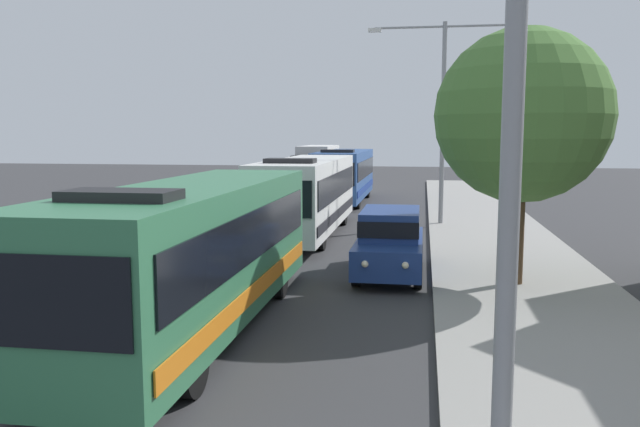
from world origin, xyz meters
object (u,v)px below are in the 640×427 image
object	(u,v)px
bus_middle	(345,174)
streetlamp_mid	(443,101)
bus_second_in_line	(307,193)
white_suv	(390,240)
bus_lead	(195,251)
roadside_tree	(522,116)
box_truck_oncoming	(317,165)

from	to	relation	value
bus_middle	streetlamp_mid	xyz separation A→B (m)	(5.40, -9.12, 3.77)
streetlamp_mid	bus_second_in_line	bearing A→B (deg)	-148.68
bus_middle	white_suv	xyz separation A→B (m)	(3.70, -19.29, -0.66)
bus_lead	streetlamp_mid	world-z (taller)	streetlamp_mid
bus_lead	roadside_tree	bearing A→B (deg)	34.00
bus_lead	white_suv	bearing A→B (deg)	57.94
streetlamp_mid	roadside_tree	size ratio (longest dim) A/B	1.31
bus_second_in_line	bus_lead	bearing A→B (deg)	-90.00
streetlamp_mid	roadside_tree	xyz separation A→B (m)	(1.68, -11.30, -0.94)
bus_second_in_line	streetlamp_mid	xyz separation A→B (m)	(5.40, 3.28, 3.77)
box_truck_oncoming	bus_middle	bearing A→B (deg)	-71.22
roadside_tree	bus_second_in_line	bearing A→B (deg)	131.42
bus_lead	streetlamp_mid	bearing A→B (deg)	71.43
bus_lead	white_suv	xyz separation A→B (m)	(3.70, 5.90, -0.66)
box_truck_oncoming	roadside_tree	distance (m)	31.99
white_suv	roadside_tree	bearing A→B (deg)	-18.57
streetlamp_mid	box_truck_oncoming	bearing A→B (deg)	114.80
bus_second_in_line	box_truck_oncoming	bearing A→B (deg)	98.49
bus_lead	box_truck_oncoming	size ratio (longest dim) A/B	1.28
bus_middle	bus_lead	bearing A→B (deg)	-90.00
white_suv	box_truck_oncoming	distance (m)	29.84
bus_middle	box_truck_oncoming	distance (m)	10.25
streetlamp_mid	roadside_tree	world-z (taller)	streetlamp_mid
white_suv	roadside_tree	xyz separation A→B (m)	(3.38, -1.13, 3.49)
white_suv	streetlamp_mid	bearing A→B (deg)	80.51
streetlamp_mid	white_suv	bearing A→B (deg)	-99.49
bus_middle	streetlamp_mid	size ratio (longest dim) A/B	1.22
bus_middle	white_suv	world-z (taller)	bus_middle
white_suv	bus_second_in_line	bearing A→B (deg)	118.25
bus_second_in_line	box_truck_oncoming	xyz separation A→B (m)	(-3.30, 22.11, 0.02)
bus_lead	white_suv	distance (m)	7.00
box_truck_oncoming	roadside_tree	bearing A→B (deg)	-71.00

